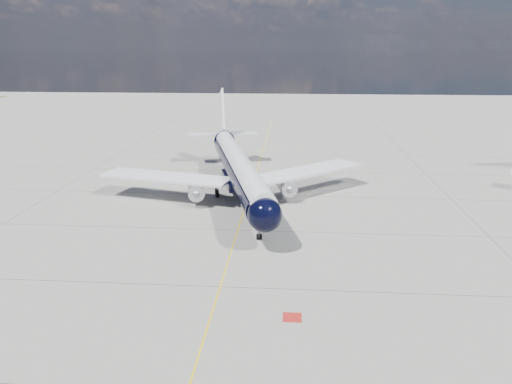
{
  "coord_description": "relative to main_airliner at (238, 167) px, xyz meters",
  "views": [
    {
      "loc": [
        6.59,
        -47.06,
        21.8
      ],
      "look_at": [
        2.0,
        13.19,
        4.0
      ],
      "focal_mm": 35.0,
      "sensor_mm": 36.0,
      "label": 1
    }
  ],
  "objects": [
    {
      "name": "red_marking",
      "position": [
        8.34,
        -34.69,
        -4.44
      ],
      "size": [
        1.6,
        1.6,
        0.01
      ],
      "primitive_type": "cube",
      "color": "maroon",
      "rests_on": "ground"
    },
    {
      "name": "taxiway_centerline",
      "position": [
        1.54,
        0.31,
        -4.44
      ],
      "size": [
        0.16,
        160.0,
        0.01
      ],
      "primitive_type": "cube",
      "color": "#E2BB0B",
      "rests_on": "ground"
    },
    {
      "name": "ground",
      "position": [
        1.54,
        5.31,
        -4.44
      ],
      "size": [
        320.0,
        320.0,
        0.0
      ],
      "primitive_type": "plane",
      "color": "gray",
      "rests_on": "ground"
    },
    {
      "name": "main_airliner",
      "position": [
        0.0,
        0.0,
        0.0
      ],
      "size": [
        39.55,
        48.92,
        14.32
      ],
      "rotation": [
        0.0,
        0.0,
        0.24
      ],
      "color": "black",
      "rests_on": "ground"
    }
  ]
}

